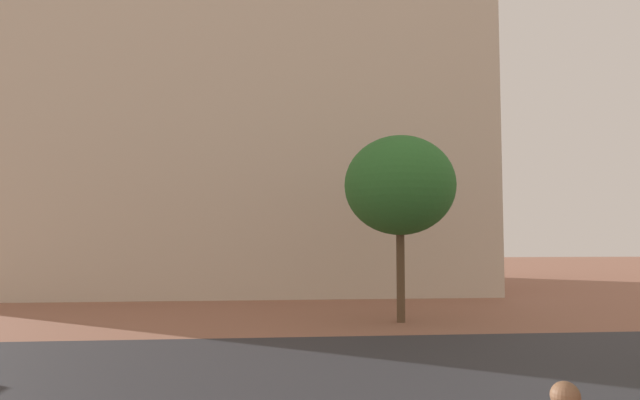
{
  "coord_description": "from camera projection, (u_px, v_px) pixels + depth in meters",
  "views": [
    {
      "loc": [
        -0.74,
        -2.64,
        2.82
      ],
      "look_at": [
        0.44,
        10.4,
        3.7
      ],
      "focal_mm": 30.73,
      "sensor_mm": 36.0,
      "label": 1
    }
  ],
  "objects": [
    {
      "name": "street_asphalt_strip",
      "position": [
        304.0,
        369.0,
        11.68
      ],
      "size": [
        120.0,
        7.39,
        0.0
      ],
      "primitive_type": "cube",
      "color": "#2D2D33",
      "rests_on": "ground_plane"
    },
    {
      "name": "landmark_building",
      "position": [
        232.0,
        96.0,
        32.26
      ],
      "size": [
        26.49,
        15.57,
        35.17
      ],
      "color": "beige",
      "rests_on": "ground_plane"
    },
    {
      "name": "tree_curb_far",
      "position": [
        400.0,
        186.0,
        18.31
      ],
      "size": [
        3.71,
        3.71,
        6.21
      ],
      "color": "brown",
      "rests_on": "ground_plane"
    },
    {
      "name": "ground_plane",
      "position": [
        302.0,
        361.0,
        12.44
      ],
      "size": [
        120.0,
        120.0,
        0.0
      ],
      "primitive_type": "plane",
      "color": "#93604C"
    }
  ]
}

